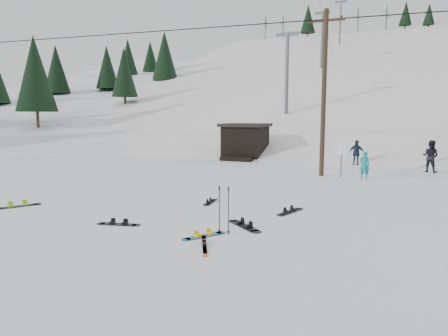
% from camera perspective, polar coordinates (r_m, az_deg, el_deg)
% --- Properties ---
extents(ground, '(200.00, 200.00, 0.00)m').
position_cam_1_polar(ground, '(10.68, -9.57, -10.83)').
color(ground, white).
rests_on(ground, ground).
extents(ski_slope, '(60.00, 85.24, 65.97)m').
position_cam_1_polar(ski_slope, '(65.62, 17.25, -6.39)').
color(ski_slope, white).
rests_on(ski_slope, ground).
extents(ridge_left, '(47.54, 95.03, 58.38)m').
position_cam_1_polar(ridge_left, '(71.57, -13.45, -4.29)').
color(ridge_left, white).
rests_on(ridge_left, ground).
extents(treeline_left, '(20.00, 64.00, 10.00)m').
position_cam_1_polar(treeline_left, '(62.65, -16.57, 4.11)').
color(treeline_left, black).
rests_on(treeline_left, ground).
extents(treeline_crest, '(50.00, 6.00, 10.00)m').
position_cam_1_polar(treeline_crest, '(94.78, 19.31, 5.03)').
color(treeline_crest, black).
rests_on(treeline_crest, ski_slope).
extents(utility_pole, '(2.00, 0.26, 9.00)m').
position_cam_1_polar(utility_pole, '(22.87, 14.08, 10.62)').
color(utility_pole, '#3A2819').
rests_on(utility_pole, ground).
extents(trail_sign, '(0.50, 0.09, 1.85)m').
position_cam_1_polar(trail_sign, '(22.36, 16.43, 1.88)').
color(trail_sign, '#595B60').
rests_on(trail_sign, ground).
extents(lift_hut, '(3.40, 4.10, 2.75)m').
position_cam_1_polar(lift_hut, '(31.36, 3.05, 3.85)').
color(lift_hut, black).
rests_on(lift_hut, ground).
extents(lift_tower_near, '(2.20, 0.36, 8.00)m').
position_cam_1_polar(lift_tower_near, '(39.96, 8.99, 13.88)').
color(lift_tower_near, '#595B60').
rests_on(lift_tower_near, ski_slope).
extents(lift_tower_mid, '(2.20, 0.36, 8.00)m').
position_cam_1_polar(lift_tower_mid, '(60.34, 13.82, 17.78)').
color(lift_tower_mid, '#595B60').
rests_on(lift_tower_mid, ski_slope).
extents(lift_tower_far, '(2.20, 0.36, 8.00)m').
position_cam_1_polar(lift_tower_far, '(81.05, 16.28, 19.66)').
color(lift_tower_far, '#595B60').
rests_on(lift_tower_far, ski_slope).
extents(hero_snowboard, '(0.88, 1.19, 0.10)m').
position_cam_1_polar(hero_snowboard, '(11.27, -2.90, -9.61)').
color(hero_snowboard, '#165390').
rests_on(hero_snowboard, ground).
extents(hero_skis, '(0.93, 1.68, 0.10)m').
position_cam_1_polar(hero_skis, '(10.58, -2.83, -10.75)').
color(hero_skis, '#B64912').
rests_on(hero_skis, ground).
extents(ski_poles, '(0.38, 0.10, 1.37)m').
position_cam_1_polar(ski_poles, '(11.35, -0.02, -5.96)').
color(ski_poles, black).
rests_on(ski_poles, ground).
extents(board_scatter_a, '(1.38, 0.52, 0.10)m').
position_cam_1_polar(board_scatter_a, '(12.84, -14.83, -7.73)').
color(board_scatter_a, black).
rests_on(board_scatter_a, ground).
extents(board_scatter_b, '(0.37, 1.29, 0.09)m').
position_cam_1_polar(board_scatter_b, '(15.52, -1.95, -4.86)').
color(board_scatter_b, black).
rests_on(board_scatter_b, ground).
extents(board_scatter_c, '(0.99, 1.42, 0.11)m').
position_cam_1_polar(board_scatter_c, '(16.65, -27.33, -4.83)').
color(board_scatter_c, black).
rests_on(board_scatter_c, ground).
extents(board_scatter_d, '(1.34, 1.16, 0.12)m').
position_cam_1_polar(board_scatter_d, '(12.23, 2.89, -8.22)').
color(board_scatter_d, black).
rests_on(board_scatter_d, ground).
extents(board_scatter_f, '(0.67, 1.45, 0.11)m').
position_cam_1_polar(board_scatter_f, '(14.16, 9.44, -6.14)').
color(board_scatter_f, black).
rests_on(board_scatter_f, ground).
extents(skier_teal, '(0.57, 0.41, 1.46)m').
position_cam_1_polar(skier_teal, '(22.50, 19.43, 0.39)').
color(skier_teal, '#0D8287').
rests_on(skier_teal, ground).
extents(skier_dark, '(1.14, 1.03, 1.91)m').
position_cam_1_polar(skier_dark, '(26.64, 27.41, 1.50)').
color(skier_dark, black).
rests_on(skier_dark, ground).
extents(skier_navy, '(1.07, 0.59, 1.73)m').
position_cam_1_polar(skier_navy, '(28.10, 18.42, 2.04)').
color(skier_navy, '#162138').
rests_on(skier_navy, ground).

